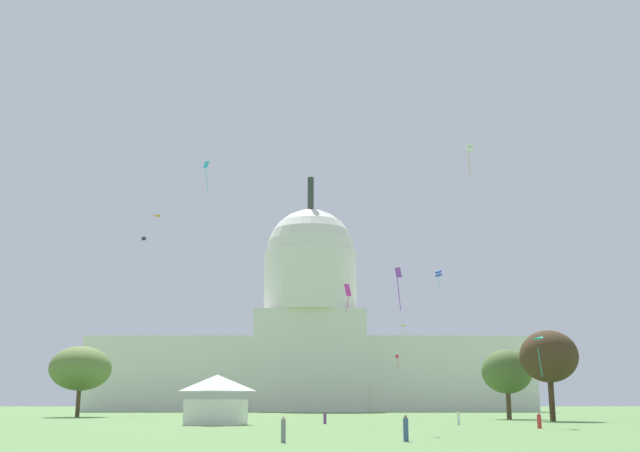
# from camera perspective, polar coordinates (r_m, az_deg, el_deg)

# --- Properties ---
(capitol_building) EXTENTS (120.37, 26.16, 66.56)m
(capitol_building) POSITION_cam_1_polar(r_m,az_deg,el_deg) (213.21, -0.74, -8.47)
(capitol_building) COLOR silver
(capitol_building) RESTS_ON ground_plane
(event_tent) EXTENTS (7.27, 6.89, 5.78)m
(event_tent) POSITION_cam_1_polar(r_m,az_deg,el_deg) (92.22, -7.78, -12.83)
(event_tent) COLOR white
(event_tent) RESTS_ON ground_plane
(tree_west_near) EXTENTS (12.15, 12.98, 12.34)m
(tree_west_near) POSITION_cam_1_polar(r_m,az_deg,el_deg) (143.68, -17.58, -10.19)
(tree_west_near) COLOR brown
(tree_west_near) RESTS_ON ground_plane
(tree_east_near) EXTENTS (10.80, 10.89, 12.59)m
(tree_east_near) POSITION_cam_1_polar(r_m,az_deg,el_deg) (113.61, 16.84, -9.39)
(tree_east_near) COLOR #42301E
(tree_east_near) RESTS_ON ground_plane
(tree_east_far) EXTENTS (10.22, 9.91, 10.67)m
(tree_east_far) POSITION_cam_1_polar(r_m,az_deg,el_deg) (124.24, 13.89, -10.60)
(tree_east_far) COLOR brown
(tree_east_far) RESTS_ON ground_plane
(person_grey_mid_center) EXTENTS (0.40, 0.40, 1.73)m
(person_grey_mid_center) POSITION_cam_1_polar(r_m,az_deg,el_deg) (52.53, -2.78, -15.09)
(person_grey_mid_center) COLOR gray
(person_grey_mid_center) RESTS_ON ground_plane
(person_teal_back_left) EXTENTS (0.56, 0.56, 1.53)m
(person_teal_back_left) POSITION_cam_1_polar(r_m,az_deg,el_deg) (98.37, -5.68, -14.17)
(person_teal_back_left) COLOR #1E757A
(person_teal_back_left) RESTS_ON ground_plane
(person_white_mid_left) EXTENTS (0.40, 0.40, 1.56)m
(person_white_mid_left) POSITION_cam_1_polar(r_m,az_deg,el_deg) (93.49, 10.38, -14.06)
(person_white_mid_left) COLOR silver
(person_white_mid_left) RESTS_ON ground_plane
(person_purple_lawn_far_left) EXTENTS (0.54, 0.54, 1.49)m
(person_purple_lawn_far_left) POSITION_cam_1_polar(r_m,az_deg,el_deg) (95.50, 0.37, -14.27)
(person_purple_lawn_far_left) COLOR #703D93
(person_purple_lawn_far_left) RESTS_ON ground_plane
(person_red_near_tree_west) EXTENTS (0.57, 0.57, 1.58)m
(person_red_near_tree_west) POSITION_cam_1_polar(r_m,az_deg,el_deg) (82.65, 16.17, -13.93)
(person_red_near_tree_west) COLOR red
(person_red_near_tree_west) RESTS_ON ground_plane
(person_denim_deep_crowd) EXTENTS (0.41, 0.41, 1.79)m
(person_denim_deep_crowd) POSITION_cam_1_polar(r_m,az_deg,el_deg) (54.07, 6.48, -14.95)
(person_denim_deep_crowd) COLOR #3D5684
(person_denim_deep_crowd) RESTS_ON ground_plane
(kite_white_high) EXTENTS (0.98, 1.03, 4.36)m
(kite_white_high) POSITION_cam_1_polar(r_m,az_deg,el_deg) (105.43, 11.19, 5.81)
(kite_white_high) COLOR white
(kite_red_low) EXTENTS (0.82, 0.82, 3.93)m
(kite_red_low) POSITION_cam_1_polar(r_m,az_deg,el_deg) (192.09, 5.82, -9.76)
(kite_red_low) COLOR red
(kite_cyan_high) EXTENTS (1.04, 0.77, 4.65)m
(kite_cyan_high) POSITION_cam_1_polar(r_m,az_deg,el_deg) (114.71, -8.56, 4.34)
(kite_cyan_high) COLOR #33BCDB
(kite_lime_low) EXTENTS (1.41, 1.36, 2.05)m
(kite_lime_low) POSITION_cam_1_polar(r_m,az_deg,el_deg) (156.94, 6.38, -7.72)
(kite_lime_low) COLOR #8CD133
(kite_turquoise_low) EXTENTS (1.34, 1.52, 4.02)m
(kite_turquoise_low) POSITION_cam_1_polar(r_m,az_deg,el_deg) (83.83, 16.38, -8.37)
(kite_turquoise_low) COLOR teal
(kite_blue_mid) EXTENTS (1.54, 1.52, 3.65)m
(kite_blue_mid) POSITION_cam_1_polar(r_m,az_deg,el_deg) (168.89, 8.91, -3.56)
(kite_blue_mid) COLOR blue
(kite_magenta_low) EXTENTS (0.90, 0.76, 3.43)m
(kite_magenta_low) POSITION_cam_1_polar(r_m,az_deg,el_deg) (88.45, 2.10, -4.98)
(kite_magenta_low) COLOR #D1339E
(kite_violet_low) EXTENTS (0.66, 0.43, 3.93)m
(kite_violet_low) POSITION_cam_1_polar(r_m,az_deg,el_deg) (69.07, 5.93, -4.04)
(kite_violet_low) COLOR purple
(kite_orange_high) EXTENTS (1.52, 1.89, 0.40)m
(kite_orange_high) POSITION_cam_1_polar(r_m,az_deg,el_deg) (161.40, -11.98, 0.70)
(kite_orange_high) COLOR orange
(kite_black_mid) EXTENTS (0.76, 0.81, 0.82)m
(kite_black_mid) POSITION_cam_1_polar(r_m,az_deg,el_deg) (155.98, -13.12, -0.93)
(kite_black_mid) COLOR black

